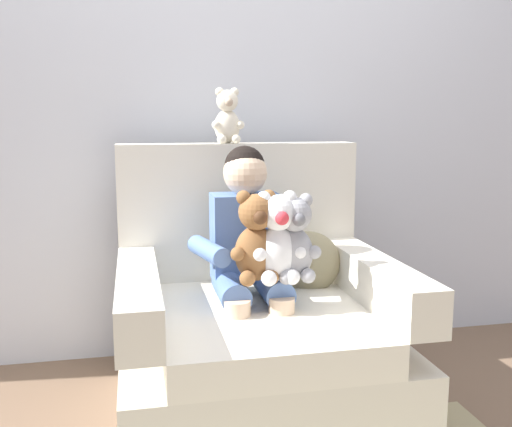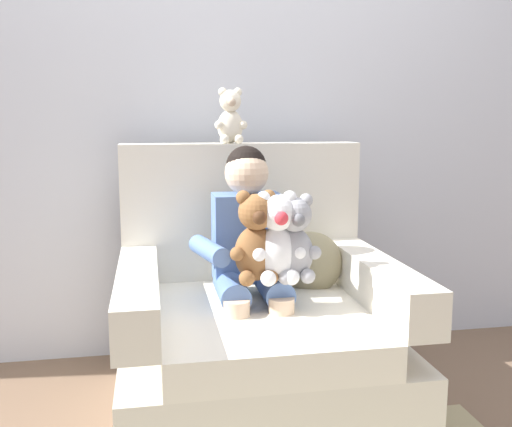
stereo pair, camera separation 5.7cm
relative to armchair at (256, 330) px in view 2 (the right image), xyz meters
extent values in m
plane|color=brown|center=(0.00, -0.05, -0.31)|extent=(8.00, 8.00, 0.00)
cube|color=silver|center=(0.00, 0.65, 0.99)|extent=(6.00, 0.10, 2.60)
cube|color=silver|center=(0.00, -0.05, -0.15)|extent=(1.02, 0.96, 0.31)
cube|color=white|center=(0.00, -0.12, 0.06)|extent=(0.74, 0.82, 0.12)
cube|color=silver|center=(0.00, 0.36, 0.41)|extent=(1.02, 0.14, 0.58)
cube|color=silver|center=(-0.44, -0.12, 0.20)|extent=(0.14, 0.82, 0.16)
cube|color=silver|center=(0.44, -0.12, 0.20)|extent=(0.14, 0.82, 0.16)
cube|color=#597AB7|center=(-0.02, 0.10, 0.35)|extent=(0.26, 0.16, 0.34)
sphere|color=beige|center=(-0.02, 0.10, 0.60)|extent=(0.17, 0.17, 0.17)
sphere|color=black|center=(-0.02, 0.11, 0.62)|extent=(0.16, 0.16, 0.16)
cylinder|color=#597AB7|center=(-0.10, -0.03, 0.18)|extent=(0.11, 0.26, 0.11)
cylinder|color=beige|center=(-0.10, -0.16, 0.03)|extent=(0.09, 0.09, 0.30)
cylinder|color=#597AB7|center=(0.06, -0.03, 0.18)|extent=(0.11, 0.26, 0.11)
cylinder|color=beige|center=(0.06, -0.16, 0.03)|extent=(0.09, 0.09, 0.30)
cylinder|color=#597AB7|center=(-0.18, -0.02, 0.33)|extent=(0.13, 0.27, 0.07)
cylinder|color=#597AB7|center=(0.14, -0.02, 0.33)|extent=(0.13, 0.27, 0.07)
ellipsoid|color=white|center=(0.05, -0.13, 0.33)|extent=(0.15, 0.13, 0.20)
sphere|color=white|center=(0.05, -0.15, 0.48)|extent=(0.13, 0.13, 0.13)
sphere|color=#DB333D|center=(0.05, -0.20, 0.47)|extent=(0.05, 0.05, 0.05)
sphere|color=white|center=(0.00, -0.14, 0.53)|extent=(0.05, 0.05, 0.05)
sphere|color=white|center=(-0.02, -0.17, 0.34)|extent=(0.05, 0.05, 0.05)
sphere|color=white|center=(0.01, -0.19, 0.26)|extent=(0.06, 0.06, 0.06)
sphere|color=white|center=(0.09, -0.14, 0.53)|extent=(0.05, 0.05, 0.05)
sphere|color=white|center=(0.12, -0.17, 0.34)|extent=(0.05, 0.05, 0.05)
sphere|color=white|center=(0.09, -0.19, 0.26)|extent=(0.06, 0.06, 0.06)
ellipsoid|color=brown|center=(-0.02, -0.12, 0.33)|extent=(0.15, 0.13, 0.20)
sphere|color=brown|center=(-0.02, -0.13, 0.48)|extent=(0.13, 0.13, 0.13)
sphere|color=#4C2D19|center=(-0.02, -0.19, 0.47)|extent=(0.05, 0.05, 0.05)
sphere|color=brown|center=(-0.07, -0.12, 0.53)|extent=(0.05, 0.05, 0.05)
sphere|color=brown|center=(-0.10, -0.16, 0.34)|extent=(0.05, 0.05, 0.05)
sphere|color=brown|center=(-0.07, -0.18, 0.26)|extent=(0.06, 0.06, 0.06)
sphere|color=brown|center=(0.02, -0.12, 0.53)|extent=(0.05, 0.05, 0.05)
sphere|color=brown|center=(0.05, -0.16, 0.34)|extent=(0.05, 0.05, 0.05)
sphere|color=brown|center=(0.02, -0.18, 0.26)|extent=(0.06, 0.06, 0.06)
ellipsoid|color=#9E9EA3|center=(0.11, -0.13, 0.33)|extent=(0.14, 0.12, 0.19)
sphere|color=#9E9EA3|center=(0.11, -0.14, 0.47)|extent=(0.12, 0.12, 0.12)
sphere|color=slate|center=(0.11, -0.19, 0.46)|extent=(0.05, 0.05, 0.05)
sphere|color=#9E9EA3|center=(0.07, -0.13, 0.52)|extent=(0.05, 0.05, 0.05)
sphere|color=#9E9EA3|center=(0.04, -0.16, 0.34)|extent=(0.05, 0.05, 0.05)
sphere|color=#9E9EA3|center=(0.07, -0.18, 0.26)|extent=(0.05, 0.05, 0.05)
sphere|color=#9E9EA3|center=(0.15, -0.13, 0.52)|extent=(0.05, 0.05, 0.05)
sphere|color=#9E9EA3|center=(0.18, -0.16, 0.34)|extent=(0.05, 0.05, 0.05)
sphere|color=#9E9EA3|center=(0.15, -0.18, 0.26)|extent=(0.05, 0.05, 0.05)
ellipsoid|color=silver|center=(-0.05, 0.36, 0.77)|extent=(0.11, 0.09, 0.14)
sphere|color=silver|center=(-0.05, 0.35, 0.88)|extent=(0.09, 0.09, 0.09)
sphere|color=tan|center=(-0.05, 0.31, 0.87)|extent=(0.03, 0.03, 0.03)
sphere|color=silver|center=(-0.08, 0.35, 0.91)|extent=(0.04, 0.04, 0.04)
sphere|color=silver|center=(-0.10, 0.33, 0.78)|extent=(0.04, 0.04, 0.04)
sphere|color=silver|center=(-0.07, 0.32, 0.72)|extent=(0.04, 0.04, 0.04)
sphere|color=silver|center=(-0.01, 0.35, 0.91)|extent=(0.04, 0.04, 0.04)
sphere|color=silver|center=(0.01, 0.33, 0.78)|extent=(0.04, 0.04, 0.04)
sphere|color=silver|center=(-0.02, 0.32, 0.72)|extent=(0.04, 0.04, 0.04)
ellipsoid|color=#998C66|center=(0.25, 0.13, 0.22)|extent=(0.28, 0.19, 0.26)
camera|label=1|loc=(-0.44, -2.07, 0.80)|focal=40.51mm
camera|label=2|loc=(-0.39, -2.08, 0.80)|focal=40.51mm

